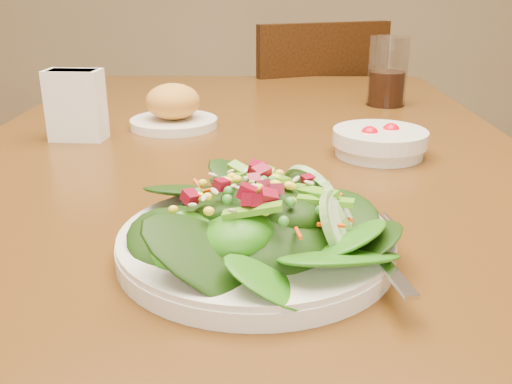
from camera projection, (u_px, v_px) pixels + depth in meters
dining_table at (244, 206)px, 0.94m from camera, size 0.90×1.40×0.75m
chair_far at (302, 158)px, 1.79m from camera, size 0.53×0.53×0.89m
salad_plate at (265, 227)px, 0.55m from camera, size 0.27×0.27×0.08m
bread_plate at (173, 110)px, 1.02m from camera, size 0.16×0.16×0.08m
tomato_bowl at (380, 142)px, 0.86m from camera, size 0.14×0.14×0.05m
drinking_glass at (387, 76)px, 1.19m from camera, size 0.08×0.08×0.14m
napkin_holder at (76, 103)px, 0.93m from camera, size 0.09×0.05×0.12m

